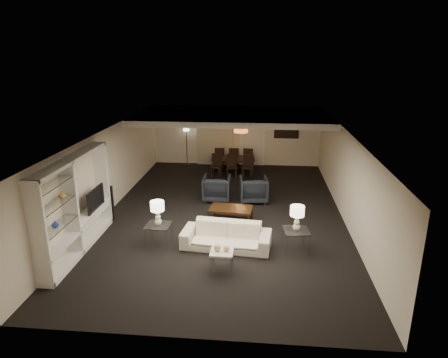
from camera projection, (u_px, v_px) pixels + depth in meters
name	position (u px, v px, depth m)	size (l,w,h in m)	color
floor	(224.00, 214.00, 12.03)	(11.00, 11.00, 0.00)	black
ceiling	(224.00, 132.00, 11.26)	(7.00, 11.00, 0.02)	silver
wall_back	(236.00, 136.00, 16.85)	(7.00, 0.02, 2.50)	beige
wall_front	(192.00, 275.00, 6.43)	(7.00, 0.02, 2.50)	beige
wall_left	(108.00, 171.00, 11.95)	(0.02, 11.00, 2.50)	beige
wall_right	(346.00, 178.00, 11.33)	(0.02, 11.00, 2.50)	beige
ceiling_soffit	(233.00, 116.00, 14.60)	(7.00, 4.00, 0.20)	silver
curtains	(215.00, 137.00, 16.87)	(1.50, 0.12, 2.40)	beige
door	(253.00, 141.00, 16.82)	(0.90, 0.05, 2.10)	silver
painting	(287.00, 130.00, 16.54)	(0.95, 0.04, 0.65)	#142D38
media_unit	(76.00, 205.00, 9.49)	(0.38, 3.40, 2.35)	white
pendant_light	(241.00, 129.00, 14.72)	(0.52, 0.52, 0.24)	#D8591E
sofa	(226.00, 236.00, 9.85)	(2.18, 0.85, 0.64)	beige
coffee_table	(231.00, 215.00, 11.40)	(1.20, 0.70, 0.43)	black
armchair_left	(217.00, 188.00, 13.01)	(0.87, 0.89, 0.81)	black
armchair_right	(254.00, 189.00, 12.90)	(0.87, 0.89, 0.81)	black
side_table_left	(159.00, 235.00, 10.02)	(0.60, 0.60, 0.56)	white
side_table_right	(296.00, 240.00, 9.72)	(0.60, 0.60, 0.56)	silver
table_lamp_left	(158.00, 213.00, 9.83)	(0.34, 0.34, 0.62)	#E8E4C4
table_lamp_right	(297.00, 218.00, 9.53)	(0.34, 0.34, 0.62)	beige
marble_table	(222.00, 261.00, 8.83)	(0.50, 0.50, 0.50)	white
gold_gourd_a	(217.00, 247.00, 8.74)	(0.16, 0.16, 0.16)	#D8C672
gold_gourd_b	(226.00, 248.00, 8.73)	(0.14, 0.14, 0.14)	#EEC17E
television	(92.00, 199.00, 10.33)	(0.13, 0.98, 0.57)	black
vase_blue	(55.00, 224.00, 8.56)	(0.15, 0.15, 0.16)	#243D9E
vase_amber	(62.00, 195.00, 8.82)	(0.17, 0.17, 0.17)	#C79142
floor_speaker	(111.00, 203.00, 11.50)	(0.11, 0.11, 1.01)	black
dining_table	(233.00, 165.00, 15.96)	(1.72, 0.96, 0.60)	black
chair_nl	(216.00, 166.00, 15.35)	(0.42, 0.42, 0.90)	black
chair_nm	(232.00, 166.00, 15.30)	(0.42, 0.42, 0.90)	black
chair_nr	(247.00, 167.00, 15.24)	(0.42, 0.42, 0.90)	black
chair_fl	(220.00, 157.00, 16.58)	(0.42, 0.42, 0.90)	black
chair_fm	(234.00, 158.00, 16.53)	(0.42, 0.42, 0.90)	black
chair_fr	(249.00, 158.00, 16.48)	(0.42, 0.42, 0.90)	black
floor_lamp	(187.00, 145.00, 16.87)	(0.25, 0.25, 1.71)	black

